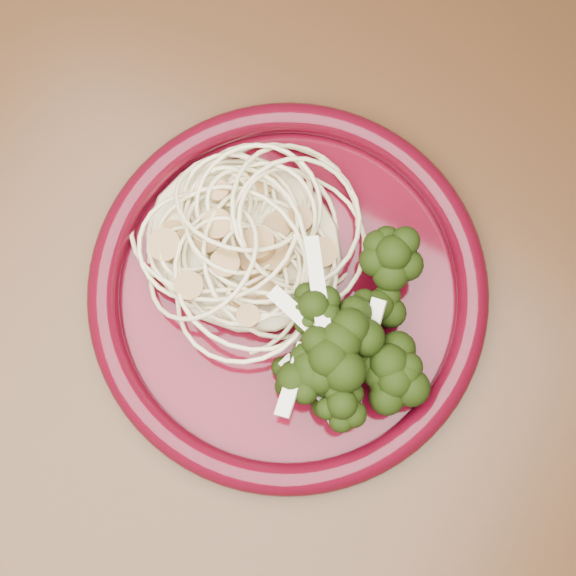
# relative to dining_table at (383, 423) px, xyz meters

# --- Properties ---
(dining_table) EXTENTS (1.20, 0.80, 0.75)m
(dining_table) POSITION_rel_dining_table_xyz_m (0.00, 0.00, 0.00)
(dining_table) COLOR #472814
(dining_table) RESTS_ON ground
(dinner_plate) EXTENTS (0.38, 0.38, 0.03)m
(dinner_plate) POSITION_rel_dining_table_xyz_m (-0.12, 0.04, 0.11)
(dinner_plate) COLOR #460511
(dinner_plate) RESTS_ON dining_table
(spaghetti_pile) EXTENTS (0.19, 0.18, 0.03)m
(spaghetti_pile) POSITION_rel_dining_table_xyz_m (-0.17, 0.06, 0.12)
(spaghetti_pile) COLOR beige
(spaghetti_pile) RESTS_ON dinner_plate
(scallop_cluster) EXTENTS (0.15, 0.15, 0.04)m
(scallop_cluster) POSITION_rel_dining_table_xyz_m (-0.17, 0.06, 0.16)
(scallop_cluster) COLOR #A57C46
(scallop_cluster) RESTS_ON spaghetti_pile
(broccoli_pile) EXTENTS (0.15, 0.19, 0.06)m
(broccoli_pile) POSITION_rel_dining_table_xyz_m (-0.06, 0.02, 0.13)
(broccoli_pile) COLOR black
(broccoli_pile) RESTS_ON dinner_plate
(onion_garnish) EXTENTS (0.10, 0.12, 0.06)m
(onion_garnish) POSITION_rel_dining_table_xyz_m (-0.06, 0.02, 0.17)
(onion_garnish) COLOR beige
(onion_garnish) RESTS_ON broccoli_pile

